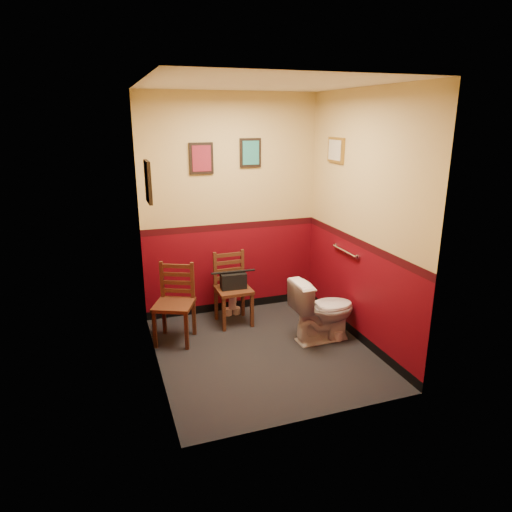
{
  "coord_description": "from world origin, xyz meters",
  "views": [
    {
      "loc": [
        -1.5,
        -4.11,
        2.41
      ],
      "look_at": [
        0.0,
        0.25,
        1.0
      ],
      "focal_mm": 32.0,
      "sensor_mm": 36.0,
      "label": 1
    }
  ],
  "objects": [
    {
      "name": "tp_stack",
      "position": [
        -0.05,
        1.02,
        0.15
      ],
      "size": [
        0.2,
        0.12,
        0.35
      ],
      "color": "silver",
      "rests_on": "floor"
    },
    {
      "name": "framed_print_right",
      "position": [
        1.08,
        0.6,
        2.05
      ],
      "size": [
        0.04,
        0.34,
        0.28
      ],
      "color": "olive",
      "rests_on": "wall_right"
    },
    {
      "name": "wall_front",
      "position": [
        0.0,
        -1.2,
        1.35
      ],
      "size": [
        2.2,
        0.0,
        2.7
      ],
      "primitive_type": "cube",
      "rotation": [
        -1.57,
        0.0,
        0.0
      ],
      "color": "#57050E",
      "rests_on": "ground"
    },
    {
      "name": "chair_right",
      "position": [
        -0.1,
        0.83,
        0.43
      ],
      "size": [
        0.41,
        0.41,
        0.87
      ],
      "rotation": [
        0.0,
        0.0,
        0.02
      ],
      "color": "#582F1A",
      "rests_on": "floor"
    },
    {
      "name": "ceiling",
      "position": [
        0.0,
        0.0,
        2.7
      ],
      "size": [
        2.2,
        2.4,
        0.0
      ],
      "primitive_type": "cube",
      "rotation": [
        3.14,
        0.0,
        0.0
      ],
      "color": "silver",
      "rests_on": "ground"
    },
    {
      "name": "toilet_brush",
      "position": [
        0.88,
        -0.02,
        0.06
      ],
      "size": [
        0.11,
        0.11,
        0.39
      ],
      "color": "silver",
      "rests_on": "floor"
    },
    {
      "name": "grab_bar",
      "position": [
        1.07,
        0.25,
        0.95
      ],
      "size": [
        0.05,
        0.56,
        0.06
      ],
      "color": "silver",
      "rests_on": "wall_right"
    },
    {
      "name": "framed_print_back_a",
      "position": [
        -0.35,
        1.18,
        1.95
      ],
      "size": [
        0.28,
        0.04,
        0.36
      ],
      "color": "black",
      "rests_on": "wall_back"
    },
    {
      "name": "chair_left",
      "position": [
        -0.83,
        0.59,
        0.44
      ],
      "size": [
        0.54,
        0.54,
        0.87
      ],
      "rotation": [
        0.0,
        0.0,
        -0.43
      ],
      "color": "#582F1A",
      "rests_on": "floor"
    },
    {
      "name": "handbag",
      "position": [
        -0.1,
        0.79,
        0.55
      ],
      "size": [
        0.31,
        0.17,
        0.22
      ],
      "rotation": [
        0.0,
        0.0,
        -0.05
      ],
      "color": "black",
      "rests_on": "chair_right"
    },
    {
      "name": "wall_right",
      "position": [
        1.1,
        0.0,
        1.35
      ],
      "size": [
        0.0,
        2.4,
        2.7
      ],
      "primitive_type": "cube",
      "rotation": [
        1.57,
        0.0,
        -1.57
      ],
      "color": "#57050E",
      "rests_on": "ground"
    },
    {
      "name": "framed_print_left",
      "position": [
        -1.08,
        0.1,
        1.85
      ],
      "size": [
        0.04,
        0.3,
        0.38
      ],
      "color": "black",
      "rests_on": "wall_left"
    },
    {
      "name": "toilet",
      "position": [
        0.72,
        0.06,
        0.36
      ],
      "size": [
        0.74,
        0.43,
        0.71
      ],
      "primitive_type": "imported",
      "rotation": [
        0.0,
        0.0,
        1.6
      ],
      "color": "white",
      "rests_on": "floor"
    },
    {
      "name": "floor",
      "position": [
        0.0,
        0.0,
        0.0
      ],
      "size": [
        2.2,
        2.4,
        0.0
      ],
      "primitive_type": "cube",
      "color": "black",
      "rests_on": "ground"
    },
    {
      "name": "framed_print_back_b",
      "position": [
        0.25,
        1.18,
        2.0
      ],
      "size": [
        0.26,
        0.04,
        0.34
      ],
      "color": "black",
      "rests_on": "wall_back"
    },
    {
      "name": "wall_back",
      "position": [
        0.0,
        1.2,
        1.35
      ],
      "size": [
        2.2,
        0.0,
        2.7
      ],
      "primitive_type": "cube",
      "rotation": [
        1.57,
        0.0,
        0.0
      ],
      "color": "#57050E",
      "rests_on": "ground"
    },
    {
      "name": "wall_left",
      "position": [
        -1.1,
        0.0,
        1.35
      ],
      "size": [
        0.0,
        2.4,
        2.7
      ],
      "primitive_type": "cube",
      "rotation": [
        1.57,
        0.0,
        1.57
      ],
      "color": "#57050E",
      "rests_on": "ground"
    }
  ]
}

